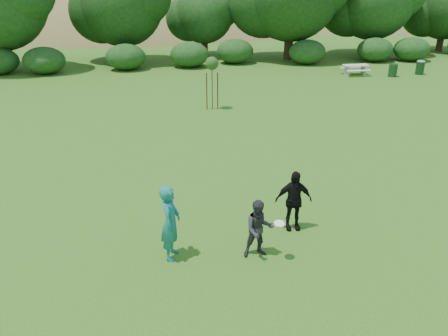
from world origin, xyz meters
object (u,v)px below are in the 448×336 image
object	(u,v)px
player_black	(293,200)
trash_can_near	(393,70)
player_teal	(170,223)
sapling	(212,65)
picnic_table	(356,68)
trash_can_lidded	(420,67)
player_grey	(259,229)

from	to	relation	value
player_black	trash_can_near	bearing A→B (deg)	58.88
player_teal	player_black	world-z (taller)	player_teal
player_black	sapling	distance (m)	12.79
player_teal	player_black	distance (m)	3.62
picnic_table	sapling	bearing A→B (deg)	-148.70
trash_can_near	picnic_table	bearing A→B (deg)	158.40
sapling	picnic_table	bearing A→B (deg)	31.30
player_teal	player_black	xyz separation A→B (m)	(3.52, 0.83, -0.12)
player_black	trash_can_lidded	xyz separation A→B (m)	(16.10, 19.26, -0.36)
player_teal	player_grey	distance (m)	2.27
player_teal	player_grey	xyz separation A→B (m)	(2.23, -0.33, -0.22)
player_grey	sapling	size ratio (longest dim) A/B	0.56
sapling	picnic_table	world-z (taller)	sapling
picnic_table	trash_can_lidded	world-z (taller)	trash_can_lidded
player_black	trash_can_near	size ratio (longest dim) A/B	2.01
player_black	trash_can_lidded	distance (m)	25.11
player_grey	player_black	world-z (taller)	player_black
picnic_table	player_black	bearing A→B (deg)	-119.57
trash_can_lidded	sapling	bearing A→B (deg)	-158.39
player_black	trash_can_near	distance (m)	23.31
trash_can_lidded	player_black	bearing A→B (deg)	-129.89
picnic_table	trash_can_lidded	xyz separation A→B (m)	(4.85, -0.56, 0.02)
player_grey	picnic_table	bearing A→B (deg)	59.57
trash_can_near	picnic_table	distance (m)	2.63
trash_can_near	picnic_table	world-z (taller)	trash_can_near
player_teal	player_grey	world-z (taller)	player_teal
player_teal	trash_can_near	bearing A→B (deg)	-27.03
sapling	picnic_table	xyz separation A→B (m)	(11.73, 7.13, -1.90)
player_grey	trash_can_lidded	xyz separation A→B (m)	(17.40, 20.42, -0.26)
player_teal	picnic_table	size ratio (longest dim) A/B	1.13
picnic_table	trash_can_lidded	bearing A→B (deg)	-6.61
player_black	trash_can_lidded	bearing A→B (deg)	54.97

